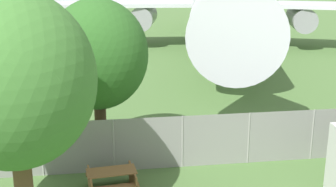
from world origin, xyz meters
The scene contains 4 objects.
perimeter_fence centered at (0.00, 10.11, 1.01)m, with size 56.07×0.07×2.02m.
picnic_bench_near_cabin centered at (-2.67, 8.57, 0.47)m, with size 1.78×1.57×0.76m.
tree_near_hangar centered at (-2.99, 11.44, 4.11)m, with size 3.77×3.77×6.20m.
tree_behind_benches centered at (-5.19, 6.72, 4.46)m, with size 4.45×4.45×6.93m.
Camera 1 is at (-2.81, -5.75, 7.70)m, focal length 50.00 mm.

